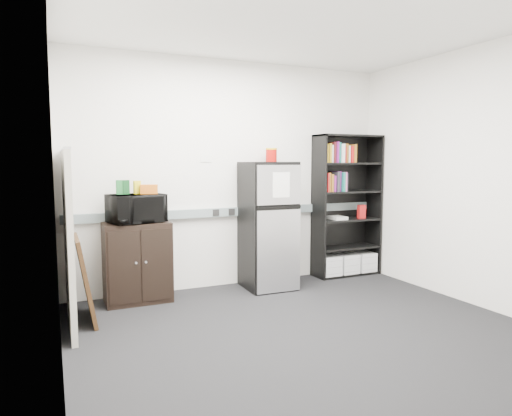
# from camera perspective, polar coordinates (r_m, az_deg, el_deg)

# --- Properties ---
(floor) EXTENTS (4.00, 4.00, 0.00)m
(floor) POSITION_cam_1_polar(r_m,az_deg,el_deg) (4.24, 6.25, -14.99)
(floor) COLOR black
(floor) RESTS_ON ground
(wall_back) EXTENTS (4.00, 0.02, 2.70)m
(wall_back) POSITION_cam_1_polar(r_m,az_deg,el_deg) (5.54, -2.81, 4.21)
(wall_back) COLOR white
(wall_back) RESTS_ON floor
(wall_right) EXTENTS (0.02, 3.50, 2.70)m
(wall_right) POSITION_cam_1_polar(r_m,az_deg,el_deg) (5.28, 25.54, 3.57)
(wall_right) COLOR white
(wall_right) RESTS_ON floor
(wall_left) EXTENTS (0.02, 3.50, 2.70)m
(wall_left) POSITION_cam_1_polar(r_m,az_deg,el_deg) (3.41, -23.84, 2.75)
(wall_left) COLOR white
(wall_left) RESTS_ON floor
(ceiling) EXTENTS (4.00, 3.50, 0.02)m
(ceiling) POSITION_cam_1_polar(r_m,az_deg,el_deg) (4.14, 6.69, 22.56)
(ceiling) COLOR white
(ceiling) RESTS_ON wall_back
(electrical_raceway) EXTENTS (3.92, 0.05, 0.10)m
(electrical_raceway) POSITION_cam_1_polar(r_m,az_deg,el_deg) (5.55, -2.68, -0.45)
(electrical_raceway) COLOR gray
(electrical_raceway) RESTS_ON wall_back
(wall_note) EXTENTS (0.14, 0.00, 0.10)m
(wall_note) POSITION_cam_1_polar(r_m,az_deg,el_deg) (5.42, -6.27, 6.26)
(wall_note) COLOR white
(wall_note) RESTS_ON wall_back
(bookshelf) EXTENTS (0.90, 0.34, 1.85)m
(bookshelf) POSITION_cam_1_polar(r_m,az_deg,el_deg) (6.14, 11.26, 0.17)
(bookshelf) COLOR black
(bookshelf) RESTS_ON floor
(cubicle_partition) EXTENTS (0.06, 1.30, 1.62)m
(cubicle_partition) POSITION_cam_1_polar(r_m,az_deg,el_deg) (4.55, -22.41, -3.38)
(cubicle_partition) COLOR #A9A596
(cubicle_partition) RESTS_ON floor
(cabinet) EXTENTS (0.69, 0.46, 0.86)m
(cabinet) POSITION_cam_1_polar(r_m,az_deg,el_deg) (5.09, -14.61, -6.56)
(cabinet) COLOR black
(cabinet) RESTS_ON floor
(microwave) EXTENTS (0.63, 0.50, 0.30)m
(microwave) POSITION_cam_1_polar(r_m,az_deg,el_deg) (4.99, -14.75, -0.06)
(microwave) COLOR black
(microwave) RESTS_ON cabinet
(snack_box_a) EXTENTS (0.07, 0.05, 0.15)m
(snack_box_a) POSITION_cam_1_polar(r_m,az_deg,el_deg) (4.98, -16.68, 2.50)
(snack_box_a) COLOR #1A5E28
(snack_box_a) RESTS_ON microwave
(snack_box_b) EXTENTS (0.08, 0.06, 0.15)m
(snack_box_b) POSITION_cam_1_polar(r_m,az_deg,el_deg) (4.99, -15.98, 2.52)
(snack_box_b) COLOR #0D3916
(snack_box_b) RESTS_ON microwave
(snack_box_c) EXTENTS (0.08, 0.06, 0.14)m
(snack_box_c) POSITION_cam_1_polar(r_m,az_deg,el_deg) (5.01, -14.64, 2.51)
(snack_box_c) COLOR gold
(snack_box_c) RESTS_ON microwave
(snack_bag) EXTENTS (0.19, 0.13, 0.10)m
(snack_bag) POSITION_cam_1_polar(r_m,az_deg,el_deg) (4.98, -13.23, 2.30)
(snack_bag) COLOR #BA5812
(snack_bag) RESTS_ON microwave
(refrigerator) EXTENTS (0.58, 0.60, 1.50)m
(refrigerator) POSITION_cam_1_polar(r_m,az_deg,el_deg) (5.42, 1.51, -2.19)
(refrigerator) COLOR black
(refrigerator) RESTS_ON floor
(coffee_can) EXTENTS (0.14, 0.14, 0.18)m
(coffee_can) POSITION_cam_1_polar(r_m,az_deg,el_deg) (5.53, 1.92, 6.75)
(coffee_can) COLOR #A10C07
(coffee_can) RESTS_ON refrigerator
(framed_poster) EXTENTS (0.16, 0.63, 0.81)m
(framed_poster) POSITION_cam_1_polar(r_m,az_deg,el_deg) (4.62, -20.56, -8.28)
(framed_poster) COLOR black
(framed_poster) RESTS_ON floor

